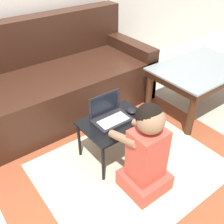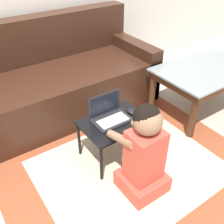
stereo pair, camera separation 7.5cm
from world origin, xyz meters
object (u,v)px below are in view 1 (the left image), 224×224
Objects in this scene: computer_mouse at (131,111)px; laptop_desk at (115,126)px; coffee_table at (200,73)px; couch at (39,87)px; person_seated at (146,152)px; laptop at (110,116)px.

laptop_desk is at bearing -174.17° from computer_mouse.
coffee_table reaches higher than laptop_desk.
couch is 4.26× the size of laptop_desk.
person_seated is at bearing -117.32° from computer_mouse.
computer_mouse is at bearing 5.83° from laptop_desk.
couch reaches higher than laptop_desk.
person_seated is at bearing -95.63° from laptop_desk.
coffee_table is at bearing 3.72° from laptop_desk.
person_seated reaches higher than coffee_table.
couch is at bearing 103.05° from laptop_desk.
person_seated is (-0.02, -0.44, -0.04)m from laptop.
laptop is 0.40× the size of person_seated.
couch reaches higher than coffee_table.
couch is 3.08× the size of person_seated.
coffee_table is at bearing 1.71° from laptop.
person_seated reaches higher than laptop.
computer_mouse is at bearing -6.25° from laptop.
laptop is (-1.16, -0.03, -0.01)m from coffee_table.
couch is 1.01m from computer_mouse.
laptop_desk is 0.19m from computer_mouse.
laptop is 0.20m from computer_mouse.
couch is at bearing 97.63° from person_seated.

